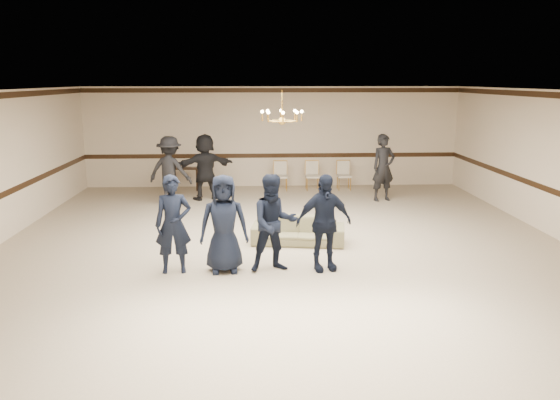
{
  "coord_description": "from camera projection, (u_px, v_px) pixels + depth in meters",
  "views": [
    {
      "loc": [
        -0.61,
        -10.85,
        3.42
      ],
      "look_at": [
        -0.11,
        -0.5,
        1.16
      ],
      "focal_mm": 35.54,
      "sensor_mm": 36.0,
      "label": 1
    }
  ],
  "objects": [
    {
      "name": "chair_rail",
      "position": [
        273.0,
        156.0,
        17.95
      ],
      "size": [
        12.0,
        0.02,
        0.14
      ],
      "primitive_type": "cube",
      "color": "black",
      "rests_on": "wall_back"
    },
    {
      "name": "adult_right",
      "position": [
        383.0,
        168.0,
        15.79
      ],
      "size": [
        0.8,
        0.64,
        1.91
      ],
      "primitive_type": "imported",
      "rotation": [
        0.0,
        0.0,
        0.29
      ],
      "color": "black",
      "rests_on": "floor"
    },
    {
      "name": "boy_c",
      "position": [
        274.0,
        223.0,
        9.96
      ],
      "size": [
        0.98,
        0.83,
        1.78
      ],
      "primitive_type": "imported",
      "rotation": [
        0.0,
        0.0,
        0.19
      ],
      "color": "black",
      "rests_on": "floor"
    },
    {
      "name": "settee",
      "position": [
        298.0,
        230.0,
        11.75
      ],
      "size": [
        2.03,
        1.04,
        0.57
      ],
      "primitive_type": "imported",
      "rotation": [
        0.0,
        0.0,
        -0.15
      ],
      "color": "#76714E",
      "rests_on": "floor"
    },
    {
      "name": "room",
      "position": [
        284.0,
        173.0,
        11.0
      ],
      "size": [
        12.01,
        14.01,
        3.21
      ],
      "color": "#B9A98F",
      "rests_on": "ground"
    },
    {
      "name": "chandelier",
      "position": [
        282.0,
        106.0,
        11.71
      ],
      "size": [
        0.94,
        0.94,
        0.89
      ],
      "primitive_type": null,
      "color": "gold",
      "rests_on": "ceiling"
    },
    {
      "name": "banquet_chair_mid",
      "position": [
        312.0,
        176.0,
        17.38
      ],
      "size": [
        0.45,
        0.45,
        0.9
      ],
      "primitive_type": null,
      "rotation": [
        0.0,
        0.0,
        0.02
      ],
      "color": "beige",
      "rests_on": "floor"
    },
    {
      "name": "crown_molding",
      "position": [
        272.0,
        90.0,
        17.51
      ],
      "size": [
        12.0,
        0.02,
        0.14
      ],
      "primitive_type": "cube",
      "color": "black",
      "rests_on": "wall_back"
    },
    {
      "name": "banquet_chair_right",
      "position": [
        344.0,
        176.0,
        17.43
      ],
      "size": [
        0.46,
        0.46,
        0.9
      ],
      "primitive_type": null,
      "rotation": [
        0.0,
        0.0,
        0.04
      ],
      "color": "beige",
      "rests_on": "floor"
    },
    {
      "name": "banquet_chair_left",
      "position": [
        281.0,
        176.0,
        17.34
      ],
      "size": [
        0.47,
        0.47,
        0.9
      ],
      "primitive_type": null,
      "rotation": [
        0.0,
        0.0,
        -0.07
      ],
      "color": "beige",
      "rests_on": "floor"
    },
    {
      "name": "adult_left",
      "position": [
        170.0,
        171.0,
        15.21
      ],
      "size": [
        1.38,
        1.03,
        1.91
      ],
      "primitive_type": "imported",
      "rotation": [
        0.0,
        0.0,
        2.86
      ],
      "color": "black",
      "rests_on": "floor"
    },
    {
      "name": "boy_b",
      "position": [
        224.0,
        224.0,
        9.91
      ],
      "size": [
        0.91,
        0.63,
        1.78
      ],
      "primitive_type": "imported",
      "rotation": [
        0.0,
        0.0,
        0.07
      ],
      "color": "black",
      "rests_on": "floor"
    },
    {
      "name": "console_table",
      "position": [
        185.0,
        179.0,
        17.41
      ],
      "size": [
        0.86,
        0.38,
        0.72
      ],
      "primitive_type": "cube",
      "rotation": [
        0.0,
        0.0,
        -0.03
      ],
      "color": "black",
      "rests_on": "floor"
    },
    {
      "name": "adult_mid",
      "position": [
        205.0,
        167.0,
        15.94
      ],
      "size": [
        1.86,
        1.15,
        1.91
      ],
      "primitive_type": "imported",
      "rotation": [
        0.0,
        0.0,
        3.5
      ],
      "color": "black",
      "rests_on": "floor"
    },
    {
      "name": "boy_d",
      "position": [
        324.0,
        223.0,
        10.0
      ],
      "size": [
        1.11,
        0.65,
        1.78
      ],
      "primitive_type": "imported",
      "rotation": [
        0.0,
        0.0,
        0.22
      ],
      "color": "black",
      "rests_on": "floor"
    },
    {
      "name": "boy_a",
      "position": [
        173.0,
        224.0,
        9.87
      ],
      "size": [
        0.69,
        0.49,
        1.78
      ],
      "primitive_type": "imported",
      "rotation": [
        0.0,
        0.0,
        0.1
      ],
      "color": "black",
      "rests_on": "floor"
    }
  ]
}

